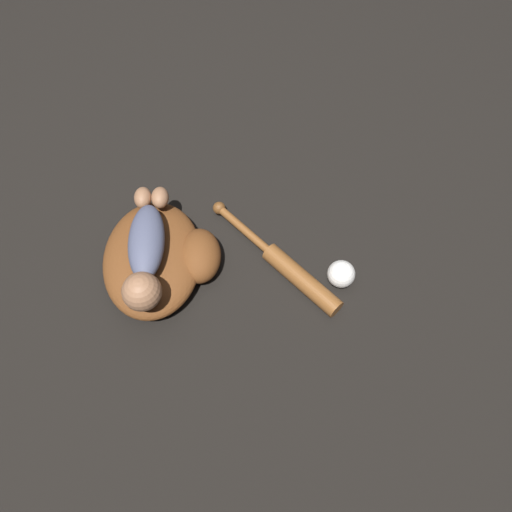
% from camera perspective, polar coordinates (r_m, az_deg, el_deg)
% --- Properties ---
extents(ground_plane, '(6.00, 6.00, 0.00)m').
position_cam_1_polar(ground_plane, '(1.42, -9.22, -2.43)').
color(ground_plane, black).
extents(baseball_glove, '(0.45, 0.40, 0.10)m').
position_cam_1_polar(baseball_glove, '(1.40, -10.87, -0.19)').
color(baseball_glove, brown).
rests_on(baseball_glove, ground).
extents(baby_figure, '(0.38, 0.22, 0.10)m').
position_cam_1_polar(baby_figure, '(1.31, -12.51, 0.44)').
color(baby_figure, '#4C516B').
rests_on(baby_figure, baseball_glove).
extents(baseball_bat, '(0.47, 0.20, 0.05)m').
position_cam_1_polar(baseball_bat, '(1.39, 3.70, -1.35)').
color(baseball_bat, brown).
rests_on(baseball_bat, ground).
extents(baseball, '(0.08, 0.08, 0.08)m').
position_cam_1_polar(baseball, '(1.39, 9.71, -2.04)').
color(baseball, white).
rests_on(baseball, ground).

